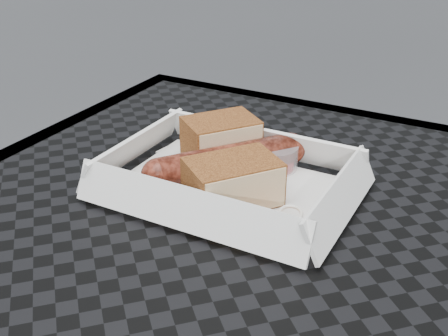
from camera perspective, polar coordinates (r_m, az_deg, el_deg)
food_tray at (r=0.58m, az=0.47°, el=-2.08°), size 0.22×0.15×0.00m
bratwurst at (r=0.59m, az=0.33°, el=0.71°), size 0.13×0.16×0.03m
bread_near at (r=0.62m, az=-0.32°, el=2.91°), size 0.09×0.09×0.05m
bread_far at (r=0.54m, az=0.90°, el=-1.39°), size 0.10×0.10×0.04m
veg_garnish at (r=0.51m, az=5.58°, el=-5.83°), size 0.03×0.03×0.00m
napkin at (r=0.66m, az=0.38°, el=1.97°), size 0.14×0.14×0.00m
condiment_cup_sauce at (r=0.61m, az=5.17°, el=0.97°), size 0.05×0.05×0.03m
condiment_cup_empty at (r=0.65m, az=1.22°, el=2.68°), size 0.05×0.05×0.03m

